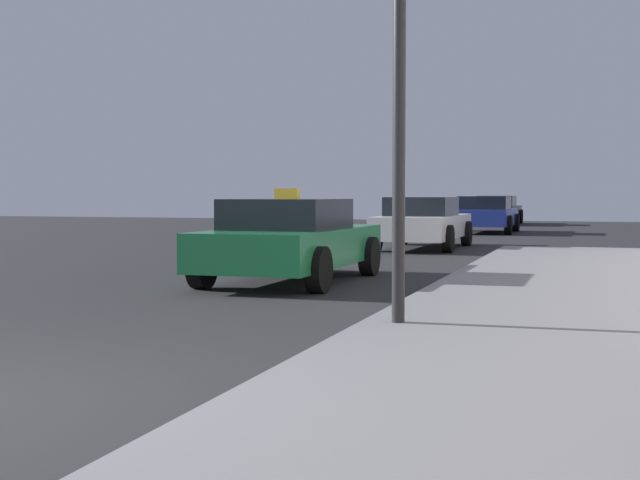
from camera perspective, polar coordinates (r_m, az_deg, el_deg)
The scene contains 6 objects.
sidewalk at distance 4.50m, azimuth 15.97°, elevation -13.44°, with size 4.00×32.00×0.15m, color slate.
street_lamp at distance 8.21m, azimuth 5.26°, elevation 14.74°, with size 0.36×0.36×4.16m.
car_green at distance 13.20m, azimuth -1.93°, elevation 0.01°, with size 1.96×4.22×1.43m.
car_white at distance 21.48m, azimuth 6.80°, elevation 1.16°, with size 1.92×4.49×1.27m.
car_blue at distance 30.59m, azimuth 10.82°, elevation 1.68°, with size 2.06×4.17×1.27m.
car_black at distance 39.18m, azimuth 11.58°, elevation 1.96°, with size 1.96×4.50×1.27m.
Camera 1 is at (4.14, -4.31, 1.34)m, focal length 48.62 mm.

